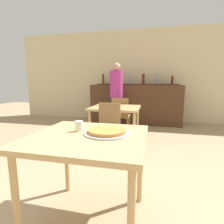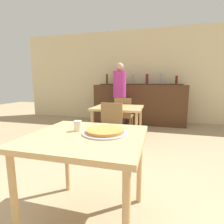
{
  "view_description": "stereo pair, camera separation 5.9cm",
  "coord_description": "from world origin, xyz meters",
  "px_view_note": "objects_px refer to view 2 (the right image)",
  "views": [
    {
      "loc": [
        0.49,
        -1.27,
        1.19
      ],
      "look_at": [
        0.07,
        0.55,
        0.88
      ],
      "focal_mm": 28.0,
      "sensor_mm": 36.0,
      "label": 1
    },
    {
      "loc": [
        0.55,
        -1.25,
        1.19
      ],
      "look_at": [
        0.07,
        0.55,
        0.88
      ],
      "focal_mm": 28.0,
      "sensor_mm": 36.0,
      "label": 2
    }
  ],
  "objects_px": {
    "cheese_shaker": "(78,126)",
    "person_standing": "(120,93)",
    "chair_far_side_front": "(110,125)",
    "chair_far_side_back": "(123,113)",
    "pizza_tray": "(105,132)"
  },
  "relations": [
    {
      "from": "cheese_shaker",
      "to": "person_standing",
      "type": "bearing_deg",
      "value": 96.07
    },
    {
      "from": "chair_far_side_front",
      "to": "cheese_shaker",
      "type": "distance_m",
      "value": 1.47
    },
    {
      "from": "chair_far_side_front",
      "to": "chair_far_side_back",
      "type": "xyz_separation_m",
      "value": [
        0.0,
        1.17,
        0.0
      ]
    },
    {
      "from": "person_standing",
      "to": "pizza_tray",
      "type": "bearing_deg",
      "value": -79.58
    },
    {
      "from": "person_standing",
      "to": "cheese_shaker",
      "type": "bearing_deg",
      "value": -83.93
    },
    {
      "from": "cheese_shaker",
      "to": "person_standing",
      "type": "relative_size",
      "value": 0.05
    },
    {
      "from": "cheese_shaker",
      "to": "person_standing",
      "type": "xyz_separation_m",
      "value": [
        -0.34,
        3.2,
        0.1
      ]
    },
    {
      "from": "chair_far_side_front",
      "to": "person_standing",
      "type": "xyz_separation_m",
      "value": [
        -0.23,
        1.77,
        0.44
      ]
    },
    {
      "from": "chair_far_side_back",
      "to": "cheese_shaker",
      "type": "relative_size",
      "value": 9.5
    },
    {
      "from": "chair_far_side_front",
      "to": "chair_far_side_back",
      "type": "distance_m",
      "value": 1.17
    },
    {
      "from": "chair_far_side_back",
      "to": "pizza_tray",
      "type": "height_order",
      "value": "chair_far_side_back"
    },
    {
      "from": "chair_far_side_back",
      "to": "chair_far_side_front",
      "type": "bearing_deg",
      "value": 90.0
    },
    {
      "from": "pizza_tray",
      "to": "chair_far_side_back",
      "type": "bearing_deg",
      "value": 97.83
    },
    {
      "from": "cheese_shaker",
      "to": "chair_far_side_front",
      "type": "bearing_deg",
      "value": 94.39
    },
    {
      "from": "pizza_tray",
      "to": "person_standing",
      "type": "distance_m",
      "value": 3.27
    }
  ]
}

